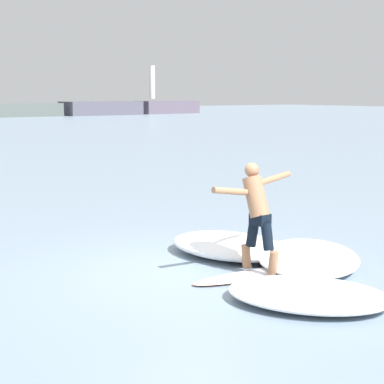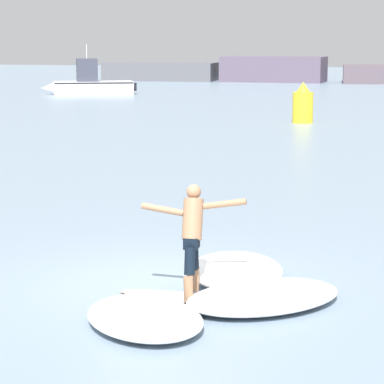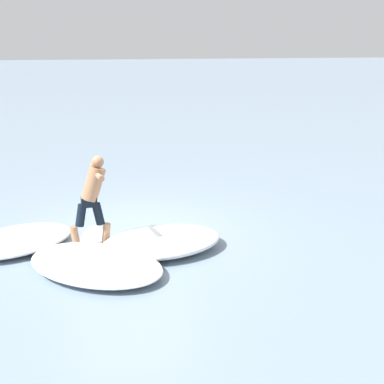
% 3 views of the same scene
% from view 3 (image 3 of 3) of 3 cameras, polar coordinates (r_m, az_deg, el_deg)
% --- Properties ---
extents(ground_plane, '(200.00, 200.00, 0.00)m').
position_cam_3_polar(ground_plane, '(10.22, -6.55, -4.21)').
color(ground_plane, gray).
extents(surfboard, '(2.39, 0.74, 0.20)m').
position_cam_3_polar(surfboard, '(9.52, -10.70, -5.74)').
color(surfboard, white).
rests_on(surfboard, ground).
extents(surfer, '(1.50, 0.72, 1.57)m').
position_cam_3_polar(surfer, '(9.26, -10.54, -0.18)').
color(surfer, '#9B6D4D').
rests_on(surfer, surfboard).
extents(wave_foam_at_tail, '(2.32, 2.48, 0.24)m').
position_cam_3_polar(wave_foam_at_tail, '(9.88, -18.19, -4.92)').
color(wave_foam_at_tail, white).
rests_on(wave_foam_at_tail, ground).
extents(wave_foam_at_nose, '(2.74, 2.76, 0.23)m').
position_cam_3_polar(wave_foam_at_nose, '(8.58, -10.24, -7.55)').
color(wave_foam_at_nose, white).
rests_on(wave_foam_at_nose, ground).
extents(wave_foam_beside, '(1.84, 2.36, 0.32)m').
position_cam_3_polar(wave_foam_beside, '(9.23, -3.24, -5.29)').
color(wave_foam_beside, white).
rests_on(wave_foam_beside, ground).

